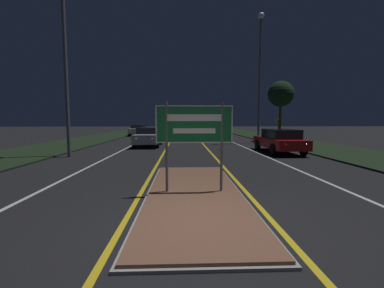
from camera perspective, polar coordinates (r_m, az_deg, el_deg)
ground_plane at (r=4.93m, az=1.63°, el=-17.74°), size 160.00×160.00×0.00m
median_island at (r=6.78m, az=0.50°, el=-10.88°), size 2.44×6.90×0.10m
verge_left at (r=26.26m, az=-22.68°, el=0.71°), size 5.00×100.00×0.08m
verge_right at (r=26.49m, az=19.54°, el=0.84°), size 5.00×100.00×0.08m
centre_line_yellow_left at (r=29.61m, az=-4.33°, el=1.49°), size 0.12×70.00×0.01m
centre_line_yellow_right at (r=29.64m, az=1.13°, el=1.51°), size 0.12×70.00×0.01m
lane_line_white_left at (r=29.85m, az=-9.69°, el=1.46°), size 0.12×70.00×0.01m
lane_line_white_right at (r=29.93m, az=6.47°, el=1.51°), size 0.12×70.00×0.01m
edge_line_white_left at (r=30.38m, az=-15.31°, el=1.41°), size 0.10×70.00×0.01m
edge_line_white_right at (r=30.53m, az=12.04°, el=1.50°), size 0.10×70.00×0.01m
highway_sign at (r=6.52m, az=0.51°, el=3.46°), size 1.95×0.07×2.31m
streetlight_left_near at (r=15.62m, az=-26.53°, el=21.00°), size 0.62×0.62×9.02m
streetlight_right_near at (r=23.23m, az=14.87°, el=17.05°), size 0.52×0.52×10.80m
car_receding_0 at (r=16.28m, az=18.82°, el=0.80°), size 1.89×4.83×1.41m
car_receding_1 at (r=26.11m, az=4.52°, el=2.66°), size 1.87×4.14×1.48m
car_receding_2 at (r=38.55m, az=1.99°, el=3.56°), size 1.90×4.16×1.55m
car_receding_3 at (r=47.58m, az=5.05°, el=3.79°), size 1.94×4.44×1.42m
car_approaching_0 at (r=19.58m, az=-9.66°, el=1.67°), size 1.85×4.50×1.39m
car_approaching_1 at (r=33.85m, az=-11.86°, el=3.11°), size 1.88×4.70×1.38m
car_approaching_2 at (r=41.44m, az=-5.65°, el=3.58°), size 1.96×4.28×1.43m
warning_sign at (r=26.43m, az=18.62°, el=3.68°), size 0.60×0.06×2.08m
roadside_palm_right at (r=25.43m, az=19.13°, el=10.39°), size 2.35×2.35×5.48m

